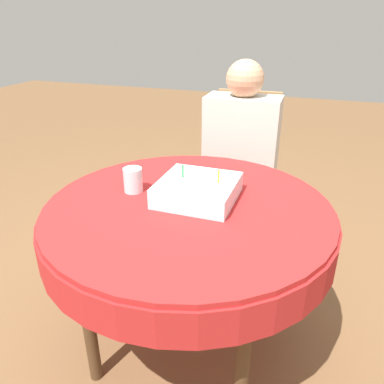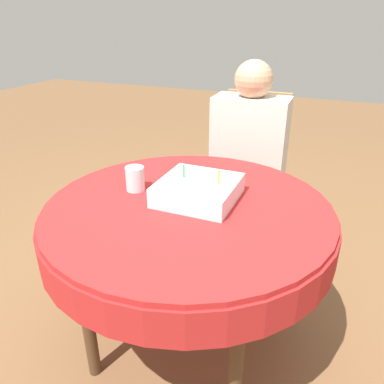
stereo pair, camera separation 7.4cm
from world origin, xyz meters
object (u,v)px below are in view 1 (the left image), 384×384
birthday_cake (198,190)px  drinking_glass (133,180)px  person (241,146)px  chair (242,171)px

birthday_cake → drinking_glass: (-0.27, -0.02, 0.01)m
person → drinking_glass: size_ratio=11.67×
chair → drinking_glass: (-0.27, -0.87, 0.26)m
chair → person: size_ratio=0.83×
birthday_cake → drinking_glass: birthday_cake is taller
person → birthday_cake: bearing=-91.6°
chair → drinking_glass: bearing=-108.7°
person → drinking_glass: 0.82m
person → drinking_glass: (-0.27, -0.77, 0.07)m
chair → drinking_glass: 0.95m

